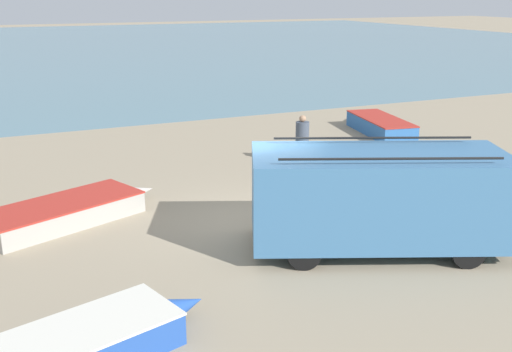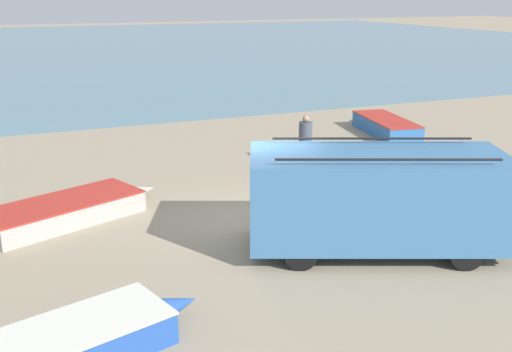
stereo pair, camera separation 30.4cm
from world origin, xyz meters
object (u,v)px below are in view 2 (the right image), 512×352
Objects in this scene: fishing_rowboat_2 at (384,125)px; fisherman_1 at (305,136)px; parked_van at (378,197)px; fishing_rowboat_0 at (64,346)px; fishing_rowboat_1 at (69,210)px.

fishing_rowboat_2 is 5.73m from fisherman_1.
fishing_rowboat_0 is at bearing -142.58° from parked_van.
parked_van is at bearing -58.64° from fishing_rowboat_1.
fishing_rowboat_1 is (-5.84, 4.31, -0.92)m from parked_van.
parked_van is 1.34× the size of fishing_rowboat_0.
fishing_rowboat_1 is at bearing 179.10° from fisherman_1.
fishing_rowboat_2 is at bearing -0.59° from fishing_rowboat_1.
fishing_rowboat_1 is (0.71, 6.02, -0.01)m from fishing_rowboat_0.
fishing_rowboat_1 is at bearing 121.64° from fishing_rowboat_2.
fishing_rowboat_0 reaches higher than fishing_rowboat_1.
parked_van is 1.28× the size of fishing_rowboat_2.
fishing_rowboat_2 is (12.36, 4.89, 0.05)m from fishing_rowboat_1.
parked_van is 7.32m from fishing_rowboat_1.
parked_van is 6.83m from fishing_rowboat_0.
fishing_rowboat_0 is 0.95× the size of fishing_rowboat_1.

